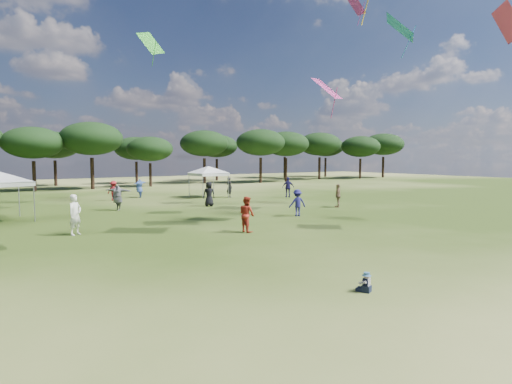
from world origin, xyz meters
The scene contains 5 objects.
ground centered at (0.00, 0.00, 0.00)m, with size 140.00×140.00×0.00m, color #344916.
tree_line centered at (2.39, 47.41, 5.42)m, with size 108.78×17.63×7.77m.
tent_right centered at (9.40, 28.07, 2.70)m, with size 5.61×5.61×3.12m.
toddler centered at (-0.07, 1.62, 0.24)m, with size 0.41×0.44×0.54m.
festival_crowd centered at (0.39, 22.54, 0.87)m, with size 29.70×21.52×1.92m.
Camera 1 is at (-8.98, -6.02, 3.67)m, focal length 30.00 mm.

